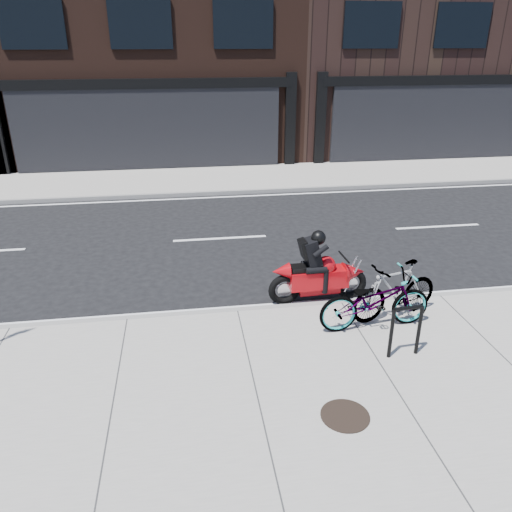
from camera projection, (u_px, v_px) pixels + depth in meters
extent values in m
plane|color=black|center=(227.00, 271.00, 11.09)|extent=(120.00, 120.00, 0.00)
cube|color=gray|center=(264.00, 429.00, 6.53)|extent=(60.00, 6.00, 0.13)
cube|color=gray|center=(207.00, 179.00, 18.08)|extent=(60.00, 3.50, 0.13)
cube|color=black|center=(409.00, 3.00, 23.08)|extent=(12.00, 10.00, 12.50)
cylinder|color=black|center=(391.00, 334.00, 7.72)|extent=(0.06, 0.06, 0.86)
cylinder|color=black|center=(419.00, 330.00, 7.82)|extent=(0.06, 0.06, 0.86)
cylinder|color=black|center=(409.00, 308.00, 7.60)|extent=(0.47, 0.09, 0.06)
imported|color=gray|center=(375.00, 300.00, 8.51)|extent=(2.02, 0.80, 1.04)
imported|color=gray|center=(395.00, 290.00, 8.83)|extent=(1.84, 0.94, 1.06)
torus|color=black|center=(351.00, 284.00, 9.85)|extent=(0.64, 0.16, 0.63)
torus|color=black|center=(284.00, 290.00, 9.62)|extent=(0.64, 0.16, 0.63)
cube|color=#A3070D|center=(318.00, 278.00, 9.66)|extent=(1.16, 0.41, 0.36)
cone|color=#A3070D|center=(354.00, 272.00, 9.76)|extent=(0.45, 0.44, 0.42)
sphere|color=#A3070D|center=(326.00, 266.00, 9.58)|extent=(0.38, 0.38, 0.38)
cube|color=black|center=(304.00, 268.00, 9.51)|extent=(0.54, 0.29, 0.11)
cylinder|color=silver|center=(289.00, 286.00, 9.80)|extent=(0.53, 0.11, 0.09)
cube|color=black|center=(312.00, 252.00, 9.41)|extent=(0.39, 0.36, 0.56)
cube|color=black|center=(304.00, 249.00, 9.35)|extent=(0.24, 0.30, 0.39)
sphere|color=black|center=(318.00, 238.00, 9.31)|extent=(0.28, 0.28, 0.28)
cylinder|color=black|center=(345.00, 416.00, 6.65)|extent=(0.79, 0.79, 0.02)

